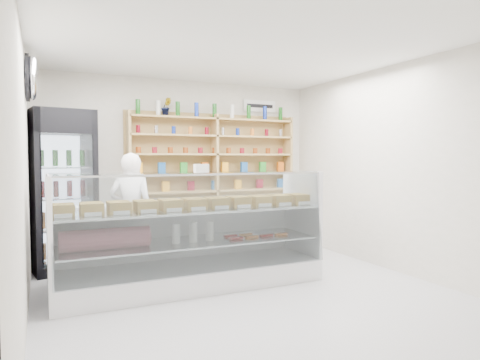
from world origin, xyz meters
TOP-DOWN VIEW (x-y plane):
  - room at (0.00, 0.00)m, footprint 5.00×5.00m
  - display_counter at (-0.48, 0.62)m, footprint 3.16×0.94m
  - shop_worker at (-1.01, 1.57)m, footprint 0.69×0.58m
  - drinks_cooler at (-1.85, 2.09)m, footprint 0.90×0.88m
  - wall_shelving at (0.50, 2.34)m, footprint 2.84×0.28m
  - potted_plant at (-0.31, 2.34)m, footprint 0.16×0.13m
  - security_mirror at (-2.17, 1.20)m, footprint 0.15×0.50m
  - wall_sign at (1.40, 2.47)m, footprint 0.62×0.03m

SIDE VIEW (x-z plane):
  - display_counter at x=-0.48m, z-range -0.31..1.06m
  - shop_worker at x=-1.01m, z-range 0.00..1.61m
  - drinks_cooler at x=-1.85m, z-range 0.00..2.19m
  - room at x=0.00m, z-range -1.10..3.90m
  - wall_shelving at x=0.50m, z-range 0.93..2.26m
  - potted_plant at x=-0.31m, z-range 2.20..2.48m
  - security_mirror at x=-2.17m, z-range 2.20..2.70m
  - wall_sign at x=1.40m, z-range 2.35..2.55m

